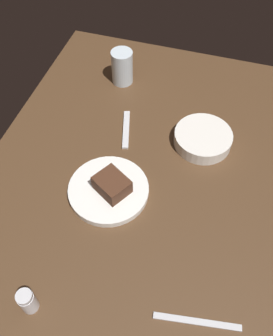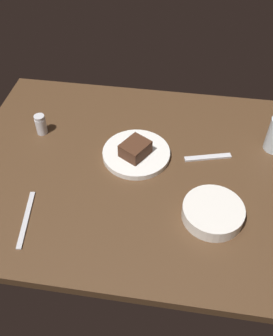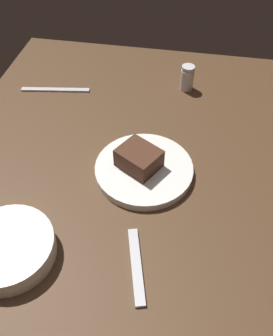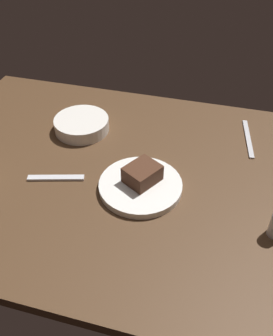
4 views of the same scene
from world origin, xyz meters
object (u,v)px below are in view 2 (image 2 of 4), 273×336
dessert_plate (136,154)px  side_bowl (213,212)px  chocolate_cake_slice (135,149)px  dessert_spoon (208,157)px  salt_shaker (41,124)px  butter_knife (26,219)px

dessert_plate → side_bowl: bearing=-40.4°
chocolate_cake_slice → side_bowl: size_ratio=0.50×
side_bowl → dessert_spoon: bearing=94.1°
salt_shaker → dessert_spoon: bearing=-4.2°
dessert_plate → chocolate_cake_slice: chocolate_cake_slice is taller
chocolate_cake_slice → salt_shaker: bearing=167.1°
dessert_plate → chocolate_cake_slice: bearing=-97.3°
dessert_plate → butter_knife: dessert_plate is taller
dessert_plate → dessert_spoon: dessert_plate is taller
side_bowl → butter_knife: size_ratio=0.88×
dessert_plate → dessert_spoon: size_ratio=1.43×
salt_shaker → side_bowl: salt_shaker is taller
side_bowl → dessert_spoon: side_bowl is taller
dessert_spoon → butter_knife: size_ratio=0.79×
dessert_spoon → butter_knife: bearing=-162.6°
butter_knife → side_bowl: bearing=91.1°
dessert_plate → side_bowl: (24.30, -20.68, 1.07)cm
side_bowl → dessert_spoon: 23.16cm
chocolate_cake_slice → dessert_spoon: (22.81, 3.54, -3.75)cm
butter_knife → chocolate_cake_slice: bearing=128.7°
chocolate_cake_slice → dessert_spoon: chocolate_cake_slice is taller
chocolate_cake_slice → butter_knife: chocolate_cake_slice is taller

